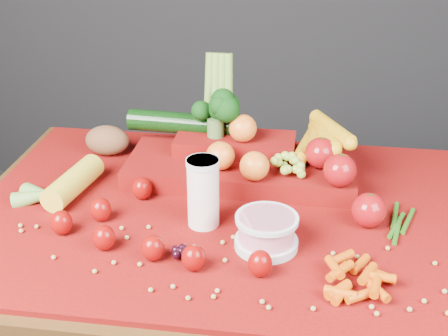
# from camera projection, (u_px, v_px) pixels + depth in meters

# --- Properties ---
(table) EXTENTS (1.10, 0.80, 0.75)m
(table) POSITION_uv_depth(u_px,v_px,m) (223.00, 251.00, 1.37)
(table) COLOR #351F0C
(table) RESTS_ON ground
(red_cloth) EXTENTS (1.05, 0.75, 0.01)m
(red_cloth) POSITION_uv_depth(u_px,v_px,m) (223.00, 212.00, 1.32)
(red_cloth) COLOR #6B0D03
(red_cloth) RESTS_ON table
(milk_glass) EXTENTS (0.07, 0.07, 0.14)m
(milk_glass) POSITION_uv_depth(u_px,v_px,m) (203.00, 190.00, 1.23)
(milk_glass) COLOR white
(milk_glass) RESTS_ON red_cloth
(yogurt_bowl) EXTENTS (0.12, 0.12, 0.07)m
(yogurt_bowl) POSITION_uv_depth(u_px,v_px,m) (267.00, 231.00, 1.18)
(yogurt_bowl) COLOR silver
(yogurt_bowl) RESTS_ON red_cloth
(strawberry_scatter) EXTENTS (0.44, 0.28, 0.05)m
(strawberry_scatter) POSITION_uv_depth(u_px,v_px,m) (142.00, 230.00, 1.20)
(strawberry_scatter) COLOR #7D0900
(strawberry_scatter) RESTS_ON red_cloth
(dark_grape_cluster) EXTENTS (0.06, 0.05, 0.03)m
(dark_grape_cluster) POSITION_uv_depth(u_px,v_px,m) (188.00, 255.00, 1.15)
(dark_grape_cluster) COLOR black
(dark_grape_cluster) RESTS_ON red_cloth
(soybean_scatter) EXTENTS (0.84, 0.24, 0.01)m
(soybean_scatter) POSITION_uv_depth(u_px,v_px,m) (206.00, 262.00, 1.14)
(soybean_scatter) COLOR #A89048
(soybean_scatter) RESTS_ON red_cloth
(corn_ear) EXTENTS (0.21, 0.25, 0.06)m
(corn_ear) POSITION_uv_depth(u_px,v_px,m) (54.00, 191.00, 1.35)
(corn_ear) COLOR gold
(corn_ear) RESTS_ON red_cloth
(potato) EXTENTS (0.11, 0.08, 0.07)m
(potato) POSITION_uv_depth(u_px,v_px,m) (107.00, 140.00, 1.55)
(potato) COLOR brown
(potato) RESTS_ON red_cloth
(baby_carrot_pile) EXTENTS (0.18, 0.17, 0.03)m
(baby_carrot_pile) POSITION_uv_depth(u_px,v_px,m) (362.00, 277.00, 1.08)
(baby_carrot_pile) COLOR #C04A06
(baby_carrot_pile) RESTS_ON red_cloth
(green_bean_pile) EXTENTS (0.14, 0.12, 0.01)m
(green_bean_pile) POSITION_uv_depth(u_px,v_px,m) (400.00, 223.00, 1.26)
(green_bean_pile) COLOR #255814
(green_bean_pile) RESTS_ON red_cloth
(produce_mound) EXTENTS (0.60, 0.37, 0.27)m
(produce_mound) POSITION_uv_depth(u_px,v_px,m) (250.00, 154.00, 1.43)
(produce_mound) COLOR #6B0D03
(produce_mound) RESTS_ON red_cloth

